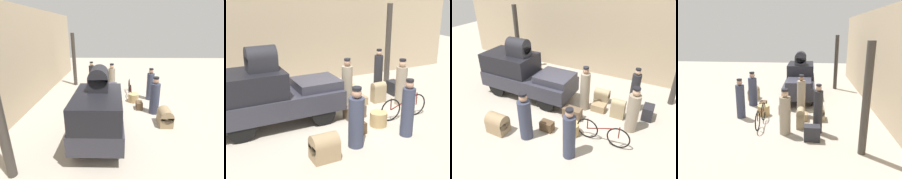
{
  "view_description": "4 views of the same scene",
  "coord_description": "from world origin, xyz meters",
  "views": [
    {
      "loc": [
        -7.25,
        0.06,
        3.58
      ],
      "look_at": [
        0.2,
        0.2,
        0.95
      ],
      "focal_mm": 28.0,
      "sensor_mm": 36.0,
      "label": 1
    },
    {
      "loc": [
        -3.94,
        -8.02,
        4.17
      ],
      "look_at": [
        0.2,
        0.2,
        0.95
      ],
      "focal_mm": 50.0,
      "sensor_mm": 36.0,
      "label": 2
    },
    {
      "loc": [
        3.42,
        -5.97,
        4.9
      ],
      "look_at": [
        0.2,
        0.2,
        0.95
      ],
      "focal_mm": 35.0,
      "sensor_mm": 36.0,
      "label": 3
    },
    {
      "loc": [
        9.8,
        1.08,
        3.56
      ],
      "look_at": [
        0.2,
        0.2,
        0.95
      ],
      "focal_mm": 35.0,
      "sensor_mm": 36.0,
      "label": 4
    }
  ],
  "objects": [
    {
      "name": "ground_plane",
      "position": [
        0.0,
        0.0,
        0.0
      ],
      "size": [
        30.0,
        30.0,
        0.0
      ],
      "primitive_type": "plane",
      "color": "#A89E8E"
    },
    {
      "name": "porter_lifting_near_truck",
      "position": [
        2.51,
        1.41,
        0.83
      ],
      "size": [
        0.32,
        0.32,
        1.79
      ],
      "color": "#232328",
      "rests_on": "ground"
    },
    {
      "name": "porter_carrying_trunk",
      "position": [
        2.71,
        0.26,
        0.75
      ],
      "size": [
        0.39,
        0.39,
        1.64
      ],
      "color": "gray",
      "rests_on": "ground"
    },
    {
      "name": "truck",
      "position": [
        -1.87,
        0.57,
        0.95
      ],
      "size": [
        3.9,
        1.52,
        1.76
      ],
      "color": "black",
      "rests_on": "ground"
    },
    {
      "name": "trunk_large_brown",
      "position": [
        -1.22,
        -1.88,
        0.34
      ],
      "size": [
        0.67,
        0.5,
        0.69
      ],
      "color": "#937A56",
      "rests_on": "ground"
    },
    {
      "name": "wicker_basket",
      "position": [
        1.03,
        -0.88,
        0.22
      ],
      "size": [
        0.52,
        0.52,
        0.43
      ],
      "color": "tan",
      "rests_on": "ground"
    },
    {
      "name": "conductor_in_dark_uniform",
      "position": [
        1.39,
        -1.76,
        0.76
      ],
      "size": [
        0.36,
        0.36,
        1.67
      ],
      "color": "#33384C",
      "rests_on": "ground"
    },
    {
      "name": "suitcase_small_leather",
      "position": [
        0.21,
        -1.07,
        0.17
      ],
      "size": [
        0.44,
        0.29,
        0.34
      ],
      "color": "#4C3823",
      "rests_on": "ground"
    },
    {
      "name": "porter_standing_middle",
      "position": [
        -0.21,
        -1.66,
        0.75
      ],
      "size": [
        0.41,
        0.41,
        1.66
      ],
      "color": "#33384C",
      "rests_on": "ground"
    },
    {
      "name": "suitcase_tan_flat",
      "position": [
        3.12,
        1.21,
        0.26
      ],
      "size": [
        0.36,
        0.54,
        0.52
      ],
      "color": "#232328",
      "rests_on": "ground"
    },
    {
      "name": "canopy_pillar_right",
      "position": [
        3.82,
        2.68,
        1.65
      ],
      "size": [
        0.23,
        0.23,
        3.31
      ],
      "color": "#38332D",
      "rests_on": "ground"
    },
    {
      "name": "trunk_umber_medium",
      "position": [
        0.67,
        -0.05,
        0.21
      ],
      "size": [
        0.68,
        0.35,
        0.41
      ],
      "color": "brown",
      "rests_on": "ground"
    },
    {
      "name": "trunk_on_truck_roof",
      "position": [
        -2.04,
        0.57,
        2.09
      ],
      "size": [
        0.83,
        0.6,
        0.71
      ],
      "color": "#232328",
      "rests_on": "truck"
    },
    {
      "name": "station_building_facade",
      "position": [
        0.0,
        4.08,
        2.25
      ],
      "size": [
        16.0,
        0.15,
        4.5
      ],
      "color": "tan",
      "rests_on": "ground"
    },
    {
      "name": "suitcase_black_upright",
      "position": [
        2.12,
        0.78,
        0.4
      ],
      "size": [
        0.5,
        0.3,
        0.74
      ],
      "color": "#9E8966",
      "rests_on": "ground"
    },
    {
      "name": "bicycle",
      "position": [
        2.05,
        -0.77,
        0.37
      ],
      "size": [
        1.73,
        0.04,
        0.77
      ],
      "color": "black",
      "rests_on": "ground"
    },
    {
      "name": "porter_with_bicycle",
      "position": [
        0.81,
        0.74,
        0.81
      ],
      "size": [
        0.36,
        0.36,
        1.76
      ],
      "color": "gray",
      "rests_on": "ground"
    },
    {
      "name": "trunk_barrel_dark",
      "position": [
        1.25,
        1.56,
        0.29
      ],
      "size": [
        0.61,
        0.34,
        0.56
      ],
      "color": "#9E8966",
      "rests_on": "ground"
    },
    {
      "name": "trunk_wicker_pale",
      "position": [
        1.37,
        0.85,
        0.14
      ],
      "size": [
        0.52,
        0.38,
        0.29
      ],
      "color": "#937A56",
      "rests_on": "ground"
    }
  ]
}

